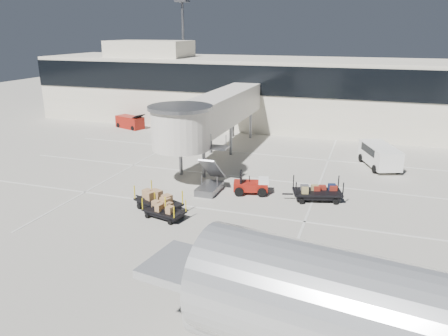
% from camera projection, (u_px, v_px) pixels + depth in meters
% --- Properties ---
extents(ground, '(140.00, 140.00, 0.00)m').
position_uv_depth(ground, '(202.00, 222.00, 26.97)').
color(ground, '#BAB5A6').
rests_on(ground, ground).
extents(lane_markings, '(40.00, 30.00, 0.02)m').
position_uv_depth(lane_markings, '(237.00, 175.00, 35.59)').
color(lane_markings, silver).
rests_on(lane_markings, ground).
extents(terminal, '(64.00, 12.11, 15.20)m').
position_uv_depth(terminal, '(289.00, 92.00, 52.84)').
color(terminal, beige).
rests_on(terminal, ground).
extents(jet_bridge, '(5.70, 20.40, 6.03)m').
position_uv_depth(jet_bridge, '(211.00, 114.00, 37.95)').
color(jet_bridge, beige).
rests_on(jet_bridge, ground).
extents(baggage_tug, '(2.69, 2.08, 1.63)m').
position_uv_depth(baggage_tug, '(252.00, 186.00, 31.45)').
color(baggage_tug, maroon).
rests_on(baggage_tug, ground).
extents(suitcase_cart, '(4.13, 2.51, 1.59)m').
position_uv_depth(suitcase_cart, '(316.00, 193.00, 30.15)').
color(suitcase_cart, black).
rests_on(suitcase_cart, ground).
extents(box_cart_near, '(3.31, 1.89, 1.27)m').
position_uv_depth(box_cart_near, '(163.00, 211.00, 27.35)').
color(box_cart_near, black).
rests_on(box_cart_near, ground).
extents(box_cart_far, '(3.96, 2.71, 1.55)m').
position_uv_depth(box_cart_far, '(159.00, 202.00, 28.47)').
color(box_cart_far, black).
rests_on(box_cart_far, ground).
extents(ground_worker, '(0.73, 0.49, 1.97)m').
position_uv_depth(ground_worker, '(222.00, 244.00, 22.06)').
color(ground_worker, '#B3F019').
rests_on(ground_worker, ground).
extents(minivan, '(3.69, 5.38, 1.89)m').
position_uv_depth(minivan, '(379.00, 154.00, 37.45)').
color(minivan, white).
rests_on(minivan, ground).
extents(belt_loader, '(4.14, 2.69, 1.87)m').
position_uv_depth(belt_loader, '(130.00, 122.00, 52.28)').
color(belt_loader, maroon).
rests_on(belt_loader, ground).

